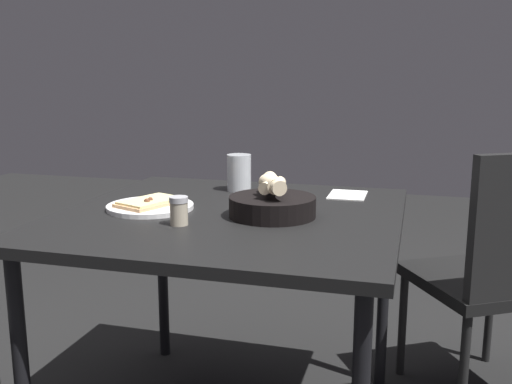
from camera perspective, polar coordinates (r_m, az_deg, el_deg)
The scene contains 7 objects.
dining_table at distance 1.72m, azimuth -2.45°, elevation -4.01°, with size 0.98×0.98×0.72m.
pizza_plate at distance 1.77m, azimuth -10.38°, elevation -1.31°, with size 0.26×0.26×0.04m.
bread_basket at distance 1.64m, azimuth 1.64°, elevation -1.13°, with size 0.25×0.25×0.12m.
beer_glass at distance 2.01m, azimuth -1.68°, elevation 1.73°, with size 0.08×0.08×0.13m.
pepper_shaker at distance 1.57m, azimuth -7.60°, elevation -2.00°, with size 0.05×0.05×0.08m.
napkin at distance 1.96m, azimuth 9.00°, elevation -0.30°, with size 0.16×0.12×0.00m.
chair_far at distance 2.08m, azimuth 23.00°, elevation -6.63°, with size 0.60×0.60×0.89m.
Camera 1 is at (-1.58, -0.52, 1.12)m, focal length 40.62 mm.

